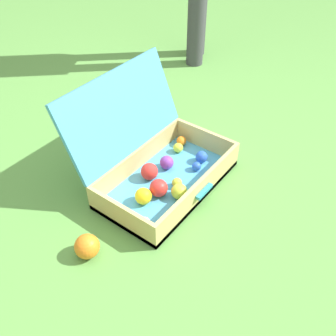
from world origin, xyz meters
The scene contains 3 objects.
ground_plane centered at (0.00, 0.00, 0.00)m, with size 16.00×16.00×0.00m, color #569342.
open_suitcase centered at (-0.03, 0.14, 0.11)m, with size 0.66×0.55×0.49m.
stray_ball_on_grass centered at (-0.53, 0.08, 0.05)m, with size 0.10×0.10×0.10m, color orange.
Camera 1 is at (-1.06, -0.71, 1.24)m, focal length 40.19 mm.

